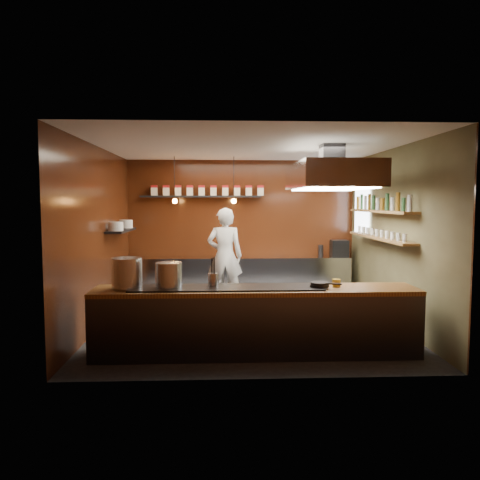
{
  "coord_description": "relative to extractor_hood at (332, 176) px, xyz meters",
  "views": [
    {
      "loc": [
        -0.49,
        -7.85,
        2.09
      ],
      "look_at": [
        -0.13,
        0.4,
        1.41
      ],
      "focal_mm": 35.0,
      "sensor_mm": 36.0,
      "label": 1
    }
  ],
  "objects": [
    {
      "name": "floor",
      "position": [
        -1.3,
        0.4,
        -2.51
      ],
      "size": [
        5.0,
        5.0,
        0.0
      ],
      "primitive_type": "plane",
      "color": "black",
      "rests_on": "ground"
    },
    {
      "name": "back_wall",
      "position": [
        -1.3,
        2.9,
        -1.01
      ],
      "size": [
        5.0,
        0.0,
        5.0
      ],
      "primitive_type": "plane",
      "rotation": [
        1.57,
        0.0,
        0.0
      ],
      "color": "#37130A",
      "rests_on": "ground"
    },
    {
      "name": "left_wall",
      "position": [
        -3.8,
        0.4,
        -1.01
      ],
      "size": [
        0.0,
        5.0,
        5.0
      ],
      "primitive_type": "plane",
      "rotation": [
        1.57,
        0.0,
        1.57
      ],
      "color": "#37130A",
      "rests_on": "ground"
    },
    {
      "name": "right_wall",
      "position": [
        1.2,
        0.4,
        -1.01
      ],
      "size": [
        0.0,
        5.0,
        5.0
      ],
      "primitive_type": "plane",
      "rotation": [
        1.57,
        0.0,
        -1.57
      ],
      "color": "#4B462A",
      "rests_on": "ground"
    },
    {
      "name": "ceiling",
      "position": [
        -1.3,
        0.4,
        0.49
      ],
      "size": [
        5.0,
        5.0,
        0.0
      ],
      "primitive_type": "plane",
      "rotation": [
        3.14,
        0.0,
        0.0
      ],
      "color": "silver",
      "rests_on": "back_wall"
    },
    {
      "name": "window_pane",
      "position": [
        1.15,
        2.1,
        -0.61
      ],
      "size": [
        0.0,
        1.0,
        1.0
      ],
      "primitive_type": "plane",
      "rotation": [
        1.57,
        0.0,
        -1.57
      ],
      "color": "white",
      "rests_on": "right_wall"
    },
    {
      "name": "prep_counter",
      "position": [
        -1.3,
        2.57,
        -2.06
      ],
      "size": [
        4.6,
        0.65,
        0.9
      ],
      "primitive_type": "cube",
      "color": "silver",
      "rests_on": "floor"
    },
    {
      "name": "pass_counter",
      "position": [
        -1.3,
        -1.2,
        -2.04
      ],
      "size": [
        4.4,
        0.72,
        0.94
      ],
      "color": "#38383D",
      "rests_on": "floor"
    },
    {
      "name": "tin_shelf",
      "position": [
        -2.2,
        2.76,
        -0.31
      ],
      "size": [
        2.6,
        0.26,
        0.04
      ],
      "primitive_type": "cube",
      "color": "black",
      "rests_on": "back_wall"
    },
    {
      "name": "plate_shelf",
      "position": [
        -3.64,
        1.4,
        -0.96
      ],
      "size": [
        0.3,
        1.4,
        0.04
      ],
      "primitive_type": "cube",
      "color": "black",
      "rests_on": "left_wall"
    },
    {
      "name": "bottle_shelf_upper",
      "position": [
        1.04,
        0.7,
        -0.59
      ],
      "size": [
        0.26,
        2.8,
        0.04
      ],
      "primitive_type": "cube",
      "color": "olive",
      "rests_on": "right_wall"
    },
    {
      "name": "bottle_shelf_lower",
      "position": [
        1.04,
        0.7,
        -1.06
      ],
      "size": [
        0.26,
        2.8,
        0.04
      ],
      "primitive_type": "cube",
      "color": "olive",
      "rests_on": "right_wall"
    },
    {
      "name": "extractor_hood",
      "position": [
        0.0,
        0.0,
        0.0
      ],
      "size": [
        1.2,
        2.0,
        0.72
      ],
      "color": "#38383D",
      "rests_on": "ceiling"
    },
    {
      "name": "pendant_left",
      "position": [
        -2.7,
        2.1,
        -0.35
      ],
      "size": [
        0.1,
        0.1,
        0.95
      ],
      "color": "black",
      "rests_on": "ceiling"
    },
    {
      "name": "pendant_right",
      "position": [
        -1.5,
        2.1,
        -0.35
      ],
      "size": [
        0.1,
        0.1,
        0.95
      ],
      "color": "black",
      "rests_on": "ceiling"
    },
    {
      "name": "storage_tins",
      "position": [
        -2.05,
        2.76,
        -0.17
      ],
      "size": [
        2.43,
        0.13,
        0.22
      ],
      "color": "beige",
      "rests_on": "tin_shelf"
    },
    {
      "name": "plate_stacks",
      "position": [
        -3.64,
        1.4,
        -0.86
      ],
      "size": [
        0.26,
        1.16,
        0.16
      ],
      "color": "silver",
      "rests_on": "plate_shelf"
    },
    {
      "name": "bottles",
      "position": [
        1.04,
        0.7,
        -0.45
      ],
      "size": [
        0.06,
        2.66,
        0.24
      ],
      "color": "silver",
      "rests_on": "bottle_shelf_upper"
    },
    {
      "name": "wine_glasses",
      "position": [
        1.04,
        0.7,
        -0.97
      ],
      "size": [
        0.07,
        2.37,
        0.13
      ],
      "color": "silver",
      "rests_on": "bottle_shelf_lower"
    },
    {
      "name": "stockpot_large",
      "position": [
        -3.04,
        -1.18,
        -1.37
      ],
      "size": [
        0.52,
        0.52,
        0.4
      ],
      "primitive_type": "cylinder",
      "rotation": [
        0.0,
        0.0,
        -0.34
      ],
      "color": "#B9BCC0",
      "rests_on": "pass_counter"
    },
    {
      "name": "stockpot_small",
      "position": [
        -2.48,
        -1.2,
        -1.4
      ],
      "size": [
        0.45,
        0.45,
        0.34
      ],
      "primitive_type": "cylinder",
      "rotation": [
        0.0,
        0.0,
        0.29
      ],
      "color": "#B2B5B9",
      "rests_on": "pass_counter"
    },
    {
      "name": "utensil_crock",
      "position": [
        -1.88,
        -1.12,
        -1.48
      ],
      "size": [
        0.17,
        0.17,
        0.17
      ],
      "primitive_type": "cylinder",
      "rotation": [
        0.0,
        0.0,
        0.3
      ],
      "color": "#B4B7BC",
      "rests_on": "pass_counter"
    },
    {
      "name": "frying_pan",
      "position": [
        -0.44,
        -1.26,
        -1.53
      ],
      "size": [
        0.42,
        0.26,
        0.06
      ],
      "color": "black",
      "rests_on": "pass_counter"
    },
    {
      "name": "butter_jar",
      "position": [
        -0.18,
        -1.13,
        -1.53
      ],
      "size": [
        0.12,
        0.12,
        0.1
      ],
      "primitive_type": "cylinder",
      "rotation": [
        0.0,
        0.0,
        -0.03
      ],
      "color": "gold",
      "rests_on": "pass_counter"
    },
    {
      "name": "espresso_machine",
      "position": [
        0.8,
        2.52,
        -1.43
      ],
      "size": [
        0.37,
        0.36,
        0.36
      ],
      "primitive_type": "cube",
      "rotation": [
        0.0,
        0.0,
        -0.05
      ],
      "color": "black",
      "rests_on": "prep_counter"
    },
    {
      "name": "chef",
      "position": [
        -1.69,
        2.02,
        -1.52
      ],
      "size": [
        0.73,
        0.49,
        1.97
      ],
      "primitive_type": "imported",
      "rotation": [
        0.0,
        0.0,
        3.11
      ],
      "color": "white",
      "rests_on": "floor"
    }
  ]
}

